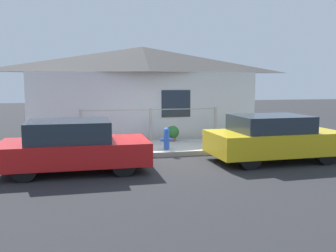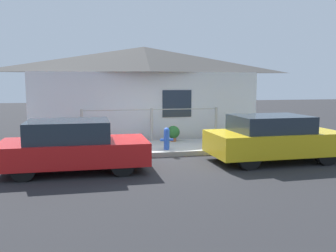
{
  "view_description": "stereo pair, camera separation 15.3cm",
  "coord_description": "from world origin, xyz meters",
  "px_view_note": "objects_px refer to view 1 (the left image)",
  "views": [
    {
      "loc": [
        -2.35,
        -10.7,
        2.27
      ],
      "look_at": [
        0.18,
        0.3,
        0.9
      ],
      "focal_mm": 40.0,
      "sensor_mm": 36.0,
      "label": 1
    },
    {
      "loc": [
        -2.2,
        -10.74,
        2.27
      ],
      "look_at": [
        0.18,
        0.3,
        0.9
      ],
      "focal_mm": 40.0,
      "sensor_mm": 36.0,
      "label": 2
    }
  ],
  "objects_px": {
    "potted_plant_near_hydrant": "(173,133)",
    "car_left": "(74,146)",
    "car_right": "(273,138)",
    "fire_hydrant": "(167,138)"
  },
  "relations": [
    {
      "from": "potted_plant_near_hydrant",
      "to": "car_left",
      "type": "bearing_deg",
      "value": -136.61
    },
    {
      "from": "car_right",
      "to": "car_left",
      "type": "bearing_deg",
      "value": 178.38
    },
    {
      "from": "car_left",
      "to": "potted_plant_near_hydrant",
      "type": "distance_m",
      "value": 4.56
    },
    {
      "from": "car_right",
      "to": "potted_plant_near_hydrant",
      "type": "height_order",
      "value": "car_right"
    },
    {
      "from": "fire_hydrant",
      "to": "potted_plant_near_hydrant",
      "type": "distance_m",
      "value": 1.61
    },
    {
      "from": "car_right",
      "to": "fire_hydrant",
      "type": "xyz_separation_m",
      "value": [
        -2.72,
        1.62,
        -0.16
      ]
    },
    {
      "from": "car_right",
      "to": "fire_hydrant",
      "type": "bearing_deg",
      "value": 147.59
    },
    {
      "from": "car_right",
      "to": "fire_hydrant",
      "type": "height_order",
      "value": "car_right"
    },
    {
      "from": "car_left",
      "to": "car_right",
      "type": "distance_m",
      "value": 5.47
    },
    {
      "from": "potted_plant_near_hydrant",
      "to": "car_right",
      "type": "bearing_deg",
      "value": -55.44
    }
  ]
}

